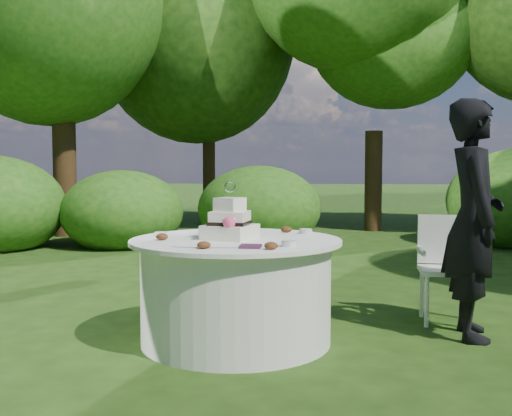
# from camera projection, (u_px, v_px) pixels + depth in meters

# --- Properties ---
(ground) EXTENTS (80.00, 80.00, 0.00)m
(ground) POSITION_uv_depth(u_px,v_px,m) (236.00, 341.00, 4.47)
(ground) COLOR #1E370F
(ground) RESTS_ON ground
(napkins) EXTENTS (0.14, 0.14, 0.02)m
(napkins) POSITION_uv_depth(u_px,v_px,m) (251.00, 246.00, 3.94)
(napkins) COLOR #4B203E
(napkins) RESTS_ON table
(feather_plume) EXTENTS (0.48, 0.07, 0.01)m
(feather_plume) POSITION_uv_depth(u_px,v_px,m) (206.00, 247.00, 3.94)
(feather_plume) COLOR white
(feather_plume) RESTS_ON table
(guest) EXTENTS (0.47, 0.68, 1.81)m
(guest) POSITION_uv_depth(u_px,v_px,m) (473.00, 219.00, 4.52)
(guest) COLOR black
(guest) RESTS_ON ground
(table) EXTENTS (1.56, 1.56, 0.77)m
(table) POSITION_uv_depth(u_px,v_px,m) (236.00, 290.00, 4.44)
(table) COLOR silver
(table) RESTS_ON ground
(cake) EXTENTS (0.43, 0.43, 0.43)m
(cake) POSITION_uv_depth(u_px,v_px,m) (230.00, 224.00, 4.40)
(cake) COLOR silver
(cake) RESTS_ON table
(chair) EXTENTS (0.45, 0.44, 0.89)m
(chair) POSITION_uv_depth(u_px,v_px,m) (444.00, 260.00, 5.04)
(chair) COLOR white
(chair) RESTS_ON ground
(votives) EXTENTS (1.18, 0.94, 0.04)m
(votives) POSITION_uv_depth(u_px,v_px,m) (239.00, 234.00, 4.54)
(votives) COLOR silver
(votives) RESTS_ON table
(petal_cups) EXTENTS (0.96, 1.11, 0.05)m
(petal_cups) POSITION_uv_depth(u_px,v_px,m) (232.00, 239.00, 4.23)
(petal_cups) COLOR #562D16
(petal_cups) RESTS_ON table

